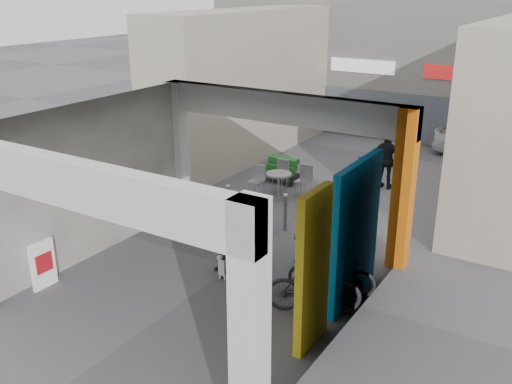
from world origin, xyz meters
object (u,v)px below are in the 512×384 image
Objects in this scene: man_back_turned at (230,239)px; man_crates at (387,160)px; produce_stand at (281,173)px; cafe_set at (280,184)px; border_collie at (226,265)px; bicycle_front at (332,273)px; bicycle_rear at (314,287)px; man_elderly at (310,231)px; man_with_dog at (254,258)px; white_van at (489,141)px.

man_crates is (0.92, 6.90, 0.06)m from man_back_turned.
produce_stand is at bearing 104.43° from man_back_turned.
cafe_set is 1.17m from produce_stand.
man_back_turned is (2.02, -5.76, 0.52)m from produce_stand.
bicycle_front is (2.17, 0.53, 0.18)m from border_collie.
produce_stand reaches higher than border_collie.
bicycle_rear is (2.17, -0.27, 0.26)m from border_collie.
produce_stand is at bearing 21.51° from man_crates.
man_elderly is 0.88× the size of bicycle_rear.
man_elderly is (1.19, 1.30, -0.03)m from man_back_turned.
man_with_dog is 1.01× the size of bicycle_rear.
bicycle_front is at bearing 100.98° from man_crates.
man_crates is (2.94, 1.14, 0.58)m from produce_stand.
cafe_set is at bearing 9.58° from bicycle_rear.
cafe_set is 0.42× the size of white_van.
produce_stand is 0.64× the size of man_with_dog.
bicycle_front is (4.18, -5.39, 0.16)m from produce_stand.
man_elderly reaches higher than bicycle_rear.
bicycle_rear is (4.18, -6.19, 0.24)m from produce_stand.
white_van reaches higher than border_collie.
man_crates reaches higher than cafe_set.
white_van is at bearing 71.30° from man_back_turned.
produce_stand is at bearing 8.34° from bicycle_rear.
man_back_turned is at bearing 82.67° from man_crates.
bicycle_rear is (0.00, -0.80, 0.08)m from bicycle_front.
man_back_turned reaches higher than border_collie.
white_van is at bearing 58.17° from cafe_set.
bicycle_front reaches higher than produce_stand.
bicycle_front is at bearing -25.67° from bicycle_rear.
bicycle_rear is at bearing 161.58° from bicycle_front.
cafe_set is 0.86× the size of bicycle_rear.
white_van is (4.37, 7.05, 0.30)m from cafe_set.
bicycle_rear is at bearing 99.83° from man_crates.
border_collie is 7.15m from man_crates.
border_collie is 0.56m from man_back_turned.
produce_stand is 1.62× the size of border_collie.
produce_stand is at bearing -94.25° from man_with_dog.
man_crates is 7.45m from bicycle_rear.
bicycle_front is (2.16, 0.37, -0.36)m from man_back_turned.
man_back_turned is 1.03× the size of man_elderly.
man_elderly is at bearing 27.64° from bicycle_front.
man_crates is (-0.06, 7.54, -0.02)m from man_with_dog.
man_elderly is 10.61m from white_van.
produce_stand is at bearing 19.36° from bicycle_front.
man_with_dog is 1.04× the size of bicycle_front.
cafe_set reaches higher than border_collie.
produce_stand is (-0.54, 1.04, -0.03)m from cafe_set.
white_van reaches higher than bicycle_front.
border_collie is 1.96m from man_elderly.
man_with_dog reaches higher than man_back_turned.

